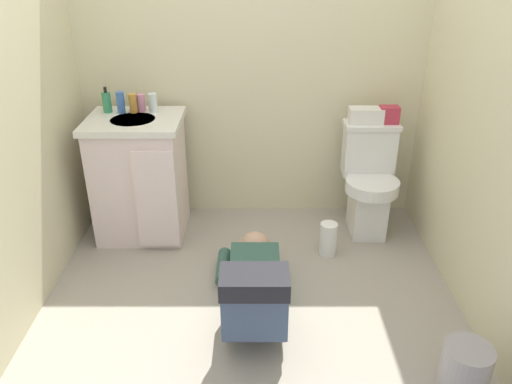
{
  "coord_description": "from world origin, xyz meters",
  "views": [
    {
      "loc": [
        0.03,
        -2.33,
        1.83
      ],
      "look_at": [
        0.03,
        0.41,
        0.45
      ],
      "focal_mm": 35.31,
      "sensor_mm": 36.0,
      "label": 1
    }
  ],
  "objects_px": {
    "soap_dispenser": "(108,102)",
    "bottle_clear": "(154,103)",
    "paper_towel_roll": "(329,239)",
    "bottle_amber": "(134,103)",
    "tissue_box": "(367,115)",
    "trash_can": "(465,373)",
    "toilet": "(370,181)",
    "bottle_pink": "(143,103)",
    "bottle_blue": "(122,102)",
    "vanity_cabinet": "(141,176)",
    "person_plumber": "(255,286)",
    "faucet": "(138,104)",
    "toiletry_bag": "(390,115)"
  },
  "relations": [
    {
      "from": "faucet",
      "to": "trash_can",
      "type": "height_order",
      "value": "faucet"
    },
    {
      "from": "bottle_blue",
      "to": "bottle_amber",
      "type": "height_order",
      "value": "bottle_blue"
    },
    {
      "from": "soap_dispenser",
      "to": "bottle_blue",
      "type": "bearing_deg",
      "value": -6.78
    },
    {
      "from": "tissue_box",
      "to": "trash_can",
      "type": "height_order",
      "value": "tissue_box"
    },
    {
      "from": "bottle_amber",
      "to": "trash_can",
      "type": "relative_size",
      "value": 0.44
    },
    {
      "from": "tissue_box",
      "to": "bottle_pink",
      "type": "xyz_separation_m",
      "value": [
        -1.46,
        0.02,
        0.08
      ]
    },
    {
      "from": "bottle_blue",
      "to": "bottle_pink",
      "type": "bearing_deg",
      "value": 11.3
    },
    {
      "from": "toilet",
      "to": "bottle_clear",
      "type": "height_order",
      "value": "bottle_clear"
    },
    {
      "from": "faucet",
      "to": "bottle_pink",
      "type": "bearing_deg",
      "value": -9.72
    },
    {
      "from": "faucet",
      "to": "trash_can",
      "type": "relative_size",
      "value": 0.36
    },
    {
      "from": "faucet",
      "to": "toiletry_bag",
      "type": "distance_m",
      "value": 1.64
    },
    {
      "from": "vanity_cabinet",
      "to": "bottle_clear",
      "type": "xyz_separation_m",
      "value": [
        0.1,
        0.13,
        0.46
      ]
    },
    {
      "from": "toilet",
      "to": "trash_can",
      "type": "bearing_deg",
      "value": -84.32
    },
    {
      "from": "toilet",
      "to": "toiletry_bag",
      "type": "relative_size",
      "value": 6.05
    },
    {
      "from": "toiletry_bag",
      "to": "trash_can",
      "type": "distance_m",
      "value": 1.69
    },
    {
      "from": "person_plumber",
      "to": "bottle_blue",
      "type": "height_order",
      "value": "bottle_blue"
    },
    {
      "from": "faucet",
      "to": "trash_can",
      "type": "distance_m",
      "value": 2.42
    },
    {
      "from": "soap_dispenser",
      "to": "bottle_clear",
      "type": "distance_m",
      "value": 0.3
    },
    {
      "from": "person_plumber",
      "to": "faucet",
      "type": "bearing_deg",
      "value": 127.0
    },
    {
      "from": "bottle_amber",
      "to": "bottle_pink",
      "type": "bearing_deg",
      "value": 20.42
    },
    {
      "from": "tissue_box",
      "to": "bottle_blue",
      "type": "bearing_deg",
      "value": -179.74
    },
    {
      "from": "toilet",
      "to": "bottle_blue",
      "type": "distance_m",
      "value": 1.72
    },
    {
      "from": "toilet",
      "to": "bottle_blue",
      "type": "xyz_separation_m",
      "value": [
        -1.63,
        0.08,
        0.52
      ]
    },
    {
      "from": "bottle_blue",
      "to": "bottle_amber",
      "type": "distance_m",
      "value": 0.08
    },
    {
      "from": "person_plumber",
      "to": "bottle_amber",
      "type": "distance_m",
      "value": 1.44
    },
    {
      "from": "tissue_box",
      "to": "bottle_pink",
      "type": "distance_m",
      "value": 1.46
    },
    {
      "from": "toiletry_bag",
      "to": "paper_towel_roll",
      "type": "xyz_separation_m",
      "value": [
        -0.4,
        -0.41,
        -0.69
      ]
    },
    {
      "from": "toilet",
      "to": "bottle_pink",
      "type": "relative_size",
      "value": 6.54
    },
    {
      "from": "faucet",
      "to": "bottle_blue",
      "type": "distance_m",
      "value": 0.1
    },
    {
      "from": "faucet",
      "to": "toiletry_bag",
      "type": "relative_size",
      "value": 0.81
    },
    {
      "from": "tissue_box",
      "to": "bottle_amber",
      "type": "xyz_separation_m",
      "value": [
        -1.51,
        -0.0,
        0.08
      ]
    },
    {
      "from": "bottle_pink",
      "to": "toiletry_bag",
      "type": "bearing_deg",
      "value": -0.66
    },
    {
      "from": "vanity_cabinet",
      "to": "paper_towel_roll",
      "type": "bearing_deg",
      "value": -13.15
    },
    {
      "from": "bottle_pink",
      "to": "trash_can",
      "type": "xyz_separation_m",
      "value": [
        1.65,
        -1.57,
        -0.74
      ]
    },
    {
      "from": "bottle_amber",
      "to": "paper_towel_roll",
      "type": "distance_m",
      "value": 1.53
    },
    {
      "from": "vanity_cabinet",
      "to": "bottle_blue",
      "type": "bearing_deg",
      "value": 131.38
    },
    {
      "from": "faucet",
      "to": "soap_dispenser",
      "type": "distance_m",
      "value": 0.19
    },
    {
      "from": "bottle_clear",
      "to": "paper_towel_roll",
      "type": "distance_m",
      "value": 1.43
    },
    {
      "from": "toilet",
      "to": "bottle_amber",
      "type": "relative_size",
      "value": 6.1
    },
    {
      "from": "toiletry_bag",
      "to": "bottle_blue",
      "type": "xyz_separation_m",
      "value": [
        -1.74,
        -0.01,
        0.08
      ]
    },
    {
      "from": "soap_dispenser",
      "to": "bottle_amber",
      "type": "bearing_deg",
      "value": -1.44
    },
    {
      "from": "person_plumber",
      "to": "bottle_blue",
      "type": "relative_size",
      "value": 7.72
    },
    {
      "from": "bottle_clear",
      "to": "trash_can",
      "type": "relative_size",
      "value": 0.45
    },
    {
      "from": "faucet",
      "to": "bottle_amber",
      "type": "relative_size",
      "value": 0.81
    },
    {
      "from": "faucet",
      "to": "bottle_clear",
      "type": "relative_size",
      "value": 0.81
    },
    {
      "from": "vanity_cabinet",
      "to": "person_plumber",
      "type": "distance_m",
      "value": 1.17
    },
    {
      "from": "toilet",
      "to": "tissue_box",
      "type": "bearing_deg",
      "value": 116.43
    },
    {
      "from": "vanity_cabinet",
      "to": "bottle_clear",
      "type": "height_order",
      "value": "bottle_clear"
    },
    {
      "from": "toiletry_bag",
      "to": "trash_can",
      "type": "bearing_deg",
      "value": -88.51
    },
    {
      "from": "paper_towel_roll",
      "to": "bottle_amber",
      "type": "bearing_deg",
      "value": 161.94
    }
  ]
}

